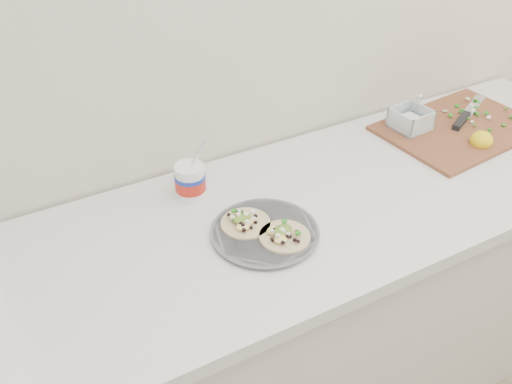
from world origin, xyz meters
TOP-DOWN VIEW (x-y plane):
  - counter at (0.00, 1.43)m, footprint 2.44×0.66m
  - taco_plate at (-0.05, 1.36)m, footprint 0.27×0.27m
  - tub at (-0.14, 1.61)m, footprint 0.08×0.08m
  - cutboard at (0.76, 1.53)m, footprint 0.53×0.39m

SIDE VIEW (x-z plane):
  - counter at x=0.00m, z-range 0.00..0.90m
  - taco_plate at x=-0.05m, z-range 0.90..0.94m
  - cutboard at x=0.76m, z-range 0.88..0.96m
  - tub at x=-0.14m, z-range 0.87..1.06m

